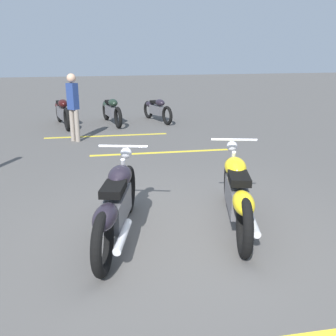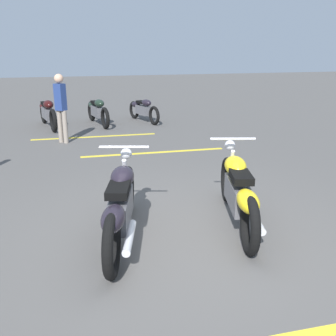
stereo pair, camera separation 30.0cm
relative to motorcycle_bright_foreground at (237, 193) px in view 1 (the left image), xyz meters
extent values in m
plane|color=#514F4C|center=(-0.16, 0.75, -0.46)|extent=(60.00, 60.00, 0.00)
torus|color=black|center=(0.81, -0.23, -0.13)|extent=(0.67, 0.29, 0.67)
torus|color=black|center=(-0.69, 0.20, -0.13)|extent=(0.67, 0.29, 0.67)
cube|color=#59595E|center=(0.01, 0.00, -0.04)|extent=(0.87, 0.44, 0.32)
ellipsoid|color=yellow|center=(0.27, -0.07, 0.26)|extent=(0.58, 0.41, 0.24)
ellipsoid|color=yellow|center=(-0.54, 0.16, 0.10)|extent=(0.60, 0.38, 0.22)
cube|color=black|center=(-0.12, 0.04, 0.24)|extent=(0.49, 0.35, 0.09)
cylinder|color=silver|center=(0.59, -0.16, 0.13)|extent=(0.27, 0.13, 0.56)
cylinder|color=silver|center=(0.54, -0.15, 0.56)|extent=(0.20, 0.61, 0.04)
sphere|color=silver|center=(0.73, -0.20, 0.42)|extent=(0.15, 0.15, 0.15)
cylinder|color=silver|center=(-0.41, -0.02, -0.20)|extent=(0.70, 0.28, 0.09)
torus|color=black|center=(0.78, 1.28, -0.13)|extent=(0.67, 0.30, 0.67)
torus|color=black|center=(-0.72, 1.73, -0.13)|extent=(0.67, 0.30, 0.67)
cube|color=#59595E|center=(-0.02, 1.52, -0.04)|extent=(0.87, 0.45, 0.32)
ellipsoid|color=black|center=(0.24, 1.44, 0.26)|extent=(0.58, 0.42, 0.24)
ellipsoid|color=black|center=(-0.56, 1.68, 0.10)|extent=(0.61, 0.39, 0.22)
cube|color=black|center=(-0.14, 1.56, 0.24)|extent=(0.49, 0.36, 0.09)
cylinder|color=silver|center=(0.56, 1.35, 0.13)|extent=(0.27, 0.13, 0.56)
cylinder|color=silver|center=(0.51, 1.36, 0.56)|extent=(0.21, 0.60, 0.04)
sphere|color=silver|center=(0.70, 1.30, 0.42)|extent=(0.15, 0.15, 0.15)
cylinder|color=silver|center=(-0.44, 1.50, -0.20)|extent=(0.70, 0.29, 0.09)
torus|color=black|center=(6.98, -0.70, -0.18)|extent=(0.58, 0.24, 0.57)
torus|color=black|center=(8.27, -0.35, -0.18)|extent=(0.58, 0.24, 0.57)
cube|color=#59595E|center=(7.66, -0.52, -0.10)|extent=(0.74, 0.37, 0.27)
ellipsoid|color=black|center=(7.44, -0.58, 0.15)|extent=(0.49, 0.35, 0.20)
ellipsoid|color=black|center=(8.13, -0.39, 0.02)|extent=(0.51, 0.32, 0.19)
cube|color=black|center=(7.77, -0.49, 0.13)|extent=(0.42, 0.30, 0.08)
torus|color=black|center=(6.79, 0.80, -0.15)|extent=(0.63, 0.20, 0.63)
torus|color=black|center=(8.23, 1.03, -0.15)|extent=(0.63, 0.20, 0.63)
cube|color=#59595E|center=(7.55, 0.92, -0.07)|extent=(0.81, 0.33, 0.30)
ellipsoid|color=black|center=(7.30, 0.88, 0.21)|extent=(0.52, 0.34, 0.22)
ellipsoid|color=black|center=(8.08, 1.01, 0.06)|extent=(0.55, 0.31, 0.21)
cube|color=black|center=(7.67, 0.94, 0.19)|extent=(0.44, 0.29, 0.08)
torus|color=black|center=(6.72, 2.22, -0.14)|extent=(0.66, 0.22, 0.65)
torus|color=black|center=(8.22, 2.50, -0.14)|extent=(0.66, 0.22, 0.65)
cube|color=#59595E|center=(7.52, 2.37, -0.05)|extent=(0.84, 0.36, 0.31)
ellipsoid|color=black|center=(7.26, 2.32, 0.24)|extent=(0.55, 0.36, 0.23)
ellipsoid|color=black|center=(8.06, 2.47, 0.08)|extent=(0.58, 0.33, 0.21)
cube|color=black|center=(7.64, 2.39, 0.22)|extent=(0.46, 0.31, 0.09)
cylinder|color=gray|center=(5.35, 1.95, -0.07)|extent=(0.12, 0.12, 0.79)
cylinder|color=gray|center=(5.46, 2.06, -0.07)|extent=(0.12, 0.12, 0.79)
cube|color=navy|center=(5.40, 2.01, 0.65)|extent=(0.29, 0.29, 0.63)
sphere|color=tan|center=(5.40, 2.01, 1.08)|extent=(0.21, 0.21, 0.21)
cube|color=yellow|center=(3.83, 0.12, -0.46)|extent=(0.28, 3.20, 0.01)
cube|color=yellow|center=(5.83, 1.21, -0.46)|extent=(0.28, 3.20, 0.01)
camera|label=1|loc=(-4.18, 1.87, 1.73)|focal=40.86mm
camera|label=2|loc=(-4.11, 2.16, 1.73)|focal=40.86mm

